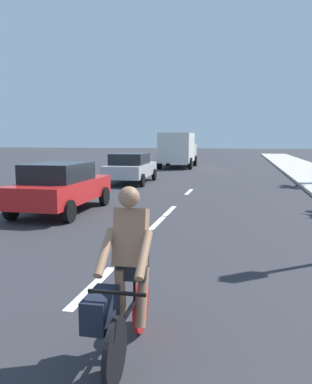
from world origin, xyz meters
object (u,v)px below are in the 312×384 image
parked_car_red (61,186)px  delivery_truck (178,149)px  cyclist (124,281)px  parked_car_silver (131,167)px

parked_car_red → delivery_truck: (0.41, 20.01, 0.67)m
cyclist → parked_car_red: 8.50m
cyclist → delivery_truck: 27.59m
parked_car_red → parked_car_silver: size_ratio=0.93×
cyclist → parked_car_silver: bearing=-75.4°
parked_car_red → delivery_truck: size_ratio=0.68×
delivery_truck → parked_car_red: bearing=-92.5°
delivery_truck → cyclist: bearing=-83.1°
cyclist → parked_car_red: (-4.37, 7.29, 0.01)m
parked_car_silver → cyclist: bearing=-75.8°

